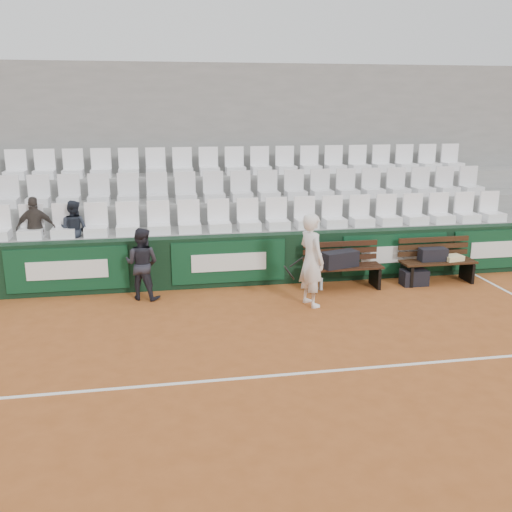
% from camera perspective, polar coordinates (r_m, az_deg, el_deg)
% --- Properties ---
extents(ground, '(80.00, 80.00, 0.00)m').
position_cam_1_polar(ground, '(7.71, 2.62, -11.82)').
color(ground, '#A15324').
rests_on(ground, ground).
extents(court_baseline, '(18.00, 0.06, 0.01)m').
position_cam_1_polar(court_baseline, '(7.71, 2.62, -11.79)').
color(court_baseline, white).
rests_on(court_baseline, ground).
extents(back_barrier, '(18.00, 0.34, 1.00)m').
position_cam_1_polar(back_barrier, '(11.22, -1.48, -0.40)').
color(back_barrier, black).
rests_on(back_barrier, ground).
extents(grandstand_tier_front, '(18.00, 0.95, 1.00)m').
position_cam_1_polar(grandstand_tier_front, '(11.82, -2.27, 0.38)').
color(grandstand_tier_front, gray).
rests_on(grandstand_tier_front, ground).
extents(grandstand_tier_mid, '(18.00, 0.95, 1.45)m').
position_cam_1_polar(grandstand_tier_mid, '(12.68, -2.87, 2.43)').
color(grandstand_tier_mid, gray).
rests_on(grandstand_tier_mid, ground).
extents(grandstand_tier_back, '(18.00, 0.95, 1.90)m').
position_cam_1_polar(grandstand_tier_back, '(13.56, -3.40, 4.21)').
color(grandstand_tier_back, gray).
rests_on(grandstand_tier_back, ground).
extents(grandstand_rear_wall, '(18.00, 0.30, 4.40)m').
position_cam_1_polar(grandstand_rear_wall, '(14.00, -3.79, 9.71)').
color(grandstand_rear_wall, gray).
rests_on(grandstand_rear_wall, ground).
extents(seat_row_front, '(11.90, 0.44, 0.63)m').
position_cam_1_polar(seat_row_front, '(11.47, -2.19, 4.11)').
color(seat_row_front, white).
rests_on(seat_row_front, grandstand_tier_front).
extents(seat_row_mid, '(11.90, 0.44, 0.63)m').
position_cam_1_polar(seat_row_mid, '(12.32, -2.83, 6.98)').
color(seat_row_mid, silver).
rests_on(seat_row_mid, grandstand_tier_mid).
extents(seat_row_back, '(11.90, 0.44, 0.63)m').
position_cam_1_polar(seat_row_back, '(13.21, -3.39, 9.47)').
color(seat_row_back, white).
rests_on(seat_row_back, grandstand_tier_back).
extents(bench_left, '(1.50, 0.56, 0.45)m').
position_cam_1_polar(bench_left, '(11.18, 8.72, -2.10)').
color(bench_left, '#351B0F').
rests_on(bench_left, ground).
extents(bench_right, '(1.50, 0.56, 0.45)m').
position_cam_1_polar(bench_right, '(11.98, 17.66, -1.50)').
color(bench_right, '#361E10').
rests_on(bench_right, ground).
extents(sports_bag_left, '(0.76, 0.49, 0.30)m').
position_cam_1_polar(sports_bag_left, '(11.01, 8.38, -0.32)').
color(sports_bag_left, black).
rests_on(sports_bag_left, bench_left).
extents(sports_bag_right, '(0.55, 0.26, 0.25)m').
position_cam_1_polar(sports_bag_right, '(11.87, 17.27, 0.15)').
color(sports_bag_right, black).
rests_on(sports_bag_right, bench_right).
extents(towel, '(0.41, 0.33, 0.10)m').
position_cam_1_polar(towel, '(12.04, 19.10, -0.17)').
color(towel, beige).
rests_on(towel, bench_right).
extents(sports_bag_ground, '(0.51, 0.31, 0.31)m').
position_cam_1_polar(sports_bag_ground, '(11.69, 15.53, -2.08)').
color(sports_bag_ground, black).
rests_on(sports_bag_ground, ground).
extents(water_bottle_near, '(0.07, 0.07, 0.24)m').
position_cam_1_polar(water_bottle_near, '(11.06, 6.52, -2.77)').
color(water_bottle_near, silver).
rests_on(water_bottle_near, ground).
extents(water_bottle_far, '(0.06, 0.06, 0.23)m').
position_cam_1_polar(water_bottle_far, '(11.61, 15.90, -2.44)').
color(water_bottle_far, silver).
rests_on(water_bottle_far, ground).
extents(tennis_player, '(0.78, 0.70, 1.66)m').
position_cam_1_polar(tennis_player, '(10.02, 5.56, -0.40)').
color(tennis_player, white).
rests_on(tennis_player, ground).
extents(ball_kid, '(0.79, 0.72, 1.33)m').
position_cam_1_polar(ball_kid, '(10.56, -11.33, -0.76)').
color(ball_kid, '#212129').
rests_on(ball_kid, ground).
extents(spectator_b, '(0.74, 0.33, 1.24)m').
position_cam_1_polar(spectator_b, '(11.58, -21.35, 4.73)').
color(spectator_b, '#352F2A').
rests_on(spectator_b, grandstand_tier_front).
extents(spectator_c, '(0.69, 0.62, 1.15)m').
position_cam_1_polar(spectator_c, '(11.47, -17.90, 4.71)').
color(spectator_c, '#1E232E').
rests_on(spectator_c, grandstand_tier_front).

